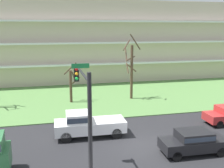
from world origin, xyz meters
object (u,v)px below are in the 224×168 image
sedan_black_center_right (194,141)px  tree_center (131,68)px  pickup_white_center_left (87,124)px  tree_left (71,84)px  traffic_signal_mast (84,109)px

sedan_black_center_right → tree_center: bearing=91.4°
tree_center → pickup_white_center_left: 12.20m
tree_left → traffic_signal_mast: 17.46m
tree_center → pickup_white_center_left: (-6.59, -9.92, -2.65)m
traffic_signal_mast → sedan_black_center_right: bearing=20.0°
pickup_white_center_left → traffic_signal_mast: (-1.10, -7.27, 3.45)m
pickup_white_center_left → traffic_signal_mast: 8.12m
pickup_white_center_left → sedan_black_center_right: size_ratio=1.22×
tree_left → sedan_black_center_right: (6.82, -14.52, -1.23)m
sedan_black_center_right → traffic_signal_mast: (-7.59, -2.76, 3.59)m
tree_center → sedan_black_center_right: (-0.09, -14.43, -2.80)m
pickup_white_center_left → sedan_black_center_right: (6.50, -4.51, -0.14)m
tree_center → sedan_black_center_right: 14.70m
tree_left → sedan_black_center_right: bearing=-64.8°
traffic_signal_mast → tree_left: bearing=87.4°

